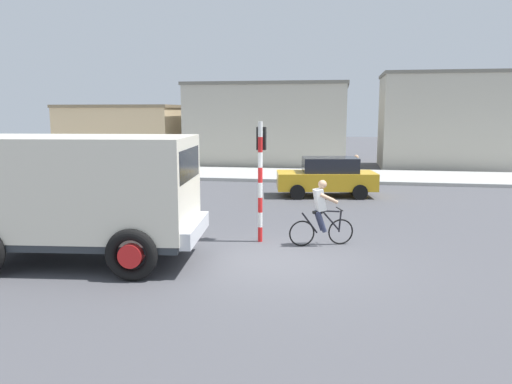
% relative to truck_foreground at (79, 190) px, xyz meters
% --- Properties ---
extents(ground_plane, '(120.00, 120.00, 0.00)m').
position_rel_truck_foreground_xyz_m(ground_plane, '(4.59, 0.82, -1.67)').
color(ground_plane, '#4C4C51').
extents(sidewalk_far, '(80.00, 5.00, 0.16)m').
position_rel_truck_foreground_xyz_m(sidewalk_far, '(4.59, 16.21, -1.59)').
color(sidewalk_far, '#ADADA8').
rests_on(sidewalk_far, ground).
extents(truck_foreground, '(5.64, 3.23, 2.90)m').
position_rel_truck_foreground_xyz_m(truck_foreground, '(0.00, 0.00, 0.00)').
color(truck_foreground, silver).
rests_on(truck_foreground, ground).
extents(cyclist, '(1.65, 0.70, 1.72)m').
position_rel_truck_foreground_xyz_m(cyclist, '(5.43, 2.32, -0.80)').
color(cyclist, black).
rests_on(cyclist, ground).
extents(traffic_light_pole, '(0.24, 0.43, 3.20)m').
position_rel_truck_foreground_xyz_m(traffic_light_pole, '(3.80, 2.51, 0.40)').
color(traffic_light_pole, red).
rests_on(traffic_light_pole, ground).
extents(car_red_near, '(4.22, 2.35, 1.60)m').
position_rel_truck_foreground_xyz_m(car_red_near, '(5.36, 10.10, -0.85)').
color(car_red_near, gold).
rests_on(car_red_near, ground).
extents(pedestrian_near_kerb, '(0.34, 0.22, 1.62)m').
position_rel_truck_foreground_xyz_m(pedestrian_near_kerb, '(6.56, 11.41, -0.82)').
color(pedestrian_near_kerb, '#2D334C').
rests_on(pedestrian_near_kerb, ground).
extents(building_corner_left, '(7.98, 5.37, 3.91)m').
position_rel_truck_foreground_xyz_m(building_corner_left, '(-8.91, 22.19, 0.29)').
color(building_corner_left, '#D1B284').
rests_on(building_corner_left, ground).
extents(building_mid_block, '(10.13, 6.78, 5.25)m').
position_rel_truck_foreground_xyz_m(building_mid_block, '(1.22, 22.34, 0.96)').
color(building_mid_block, '#B2AD9E').
rests_on(building_mid_block, ground).
extents(building_corner_right, '(7.21, 5.13, 5.78)m').
position_rel_truck_foreground_xyz_m(building_corner_right, '(11.88, 21.88, 1.23)').
color(building_corner_right, '#B2AD9E').
rests_on(building_corner_right, ground).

